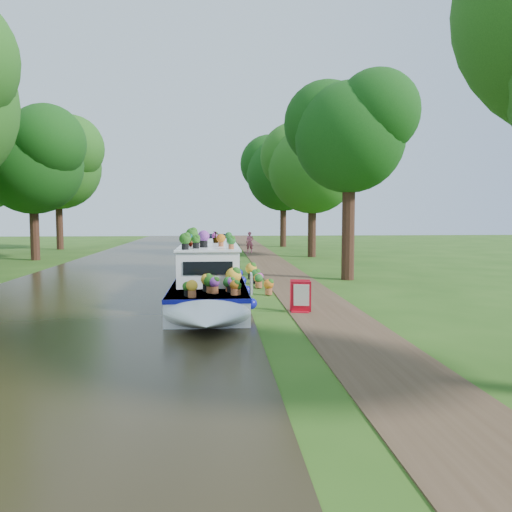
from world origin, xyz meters
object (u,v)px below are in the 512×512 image
(sandwich_board, at_px, (301,298))
(pedestrian_pink, at_px, (250,242))
(plant_boat, at_px, (210,272))
(second_boat, at_px, (213,246))

(sandwich_board, xyz_separation_m, pedestrian_pink, (0.05, 23.09, 0.37))
(plant_boat, distance_m, sandwich_board, 4.22)
(second_boat, xyz_separation_m, sandwich_board, (2.75, -23.56, -0.07))
(plant_boat, relative_size, second_boat, 2.02)
(plant_boat, bearing_deg, second_boat, 90.15)
(plant_boat, height_order, pedestrian_pink, plant_boat)
(plant_boat, distance_m, pedestrian_pink, 20.06)
(second_boat, height_order, pedestrian_pink, pedestrian_pink)
(second_boat, relative_size, pedestrian_pink, 4.25)
(plant_boat, height_order, second_boat, plant_boat)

